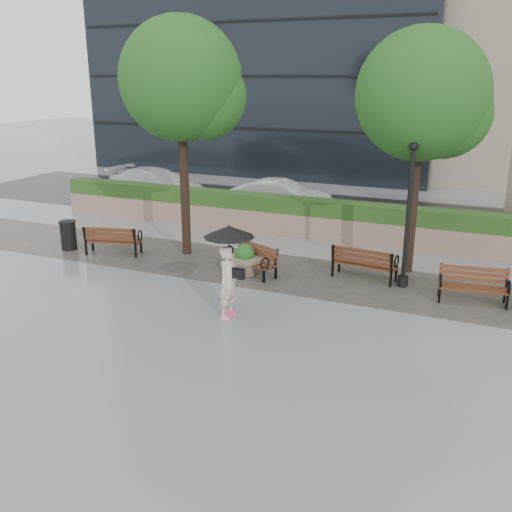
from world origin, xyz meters
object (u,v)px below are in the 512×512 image
at_px(bench_0, 114,246).
at_px(car_left, 157,185).
at_px(lamppost, 407,226).
at_px(pedestrian, 229,262).
at_px(bench_2, 364,270).
at_px(planter_left, 245,262).
at_px(car_right, 281,197).
at_px(bench_3, 472,293).
at_px(trash_bin, 68,236).
at_px(bench_1, 252,266).

xyz_separation_m(bench_0, car_left, (-3.26, 7.57, 0.44)).
relative_size(lamppost, pedestrian, 1.77).
height_order(bench_2, car_left, car_left).
distance_m(planter_left, car_right, 7.71).
bearing_deg(bench_2, lamppost, -180.00).
relative_size(bench_3, planter_left, 1.63).
height_order(trash_bin, car_right, car_right).
distance_m(bench_1, trash_bin, 6.49).
xyz_separation_m(bench_3, planter_left, (-6.13, -0.29, 0.08)).
distance_m(trash_bin, lamppost, 10.74).
bearing_deg(trash_bin, car_left, 101.60).
relative_size(planter_left, car_right, 0.26).
xyz_separation_m(bench_0, planter_left, (4.62, -0.03, 0.07)).
height_order(bench_3, car_right, car_right).
xyz_separation_m(bench_3, pedestrian, (-5.23, -3.14, 1.07)).
relative_size(bench_3, trash_bin, 1.92).
bearing_deg(car_left, trash_bin, -159.84).
xyz_separation_m(bench_0, pedestrian, (5.52, -2.88, 1.06)).
xyz_separation_m(bench_1, planter_left, (-0.19, -0.05, 0.09)).
xyz_separation_m(lamppost, car_left, (-12.22, 6.83, -0.99)).
distance_m(bench_0, trash_bin, 1.69).
height_order(car_right, pedestrian, pedestrian).
relative_size(trash_bin, car_right, 0.22).
relative_size(bench_0, pedestrian, 0.84).
relative_size(bench_3, pedestrian, 0.79).
bearing_deg(car_right, bench_0, 158.52).
distance_m(lamppost, car_left, 14.03).
xyz_separation_m(bench_2, pedestrian, (-2.34, -3.75, 1.05)).
height_order(bench_2, bench_3, bench_2).
xyz_separation_m(bench_1, pedestrian, (0.71, -2.90, 1.08)).
distance_m(bench_0, bench_2, 7.91).
relative_size(bench_1, pedestrian, 0.79).
distance_m(bench_0, bench_3, 10.75).
height_order(planter_left, trash_bin, trash_bin).
bearing_deg(bench_1, bench_2, 40.16).
xyz_separation_m(bench_2, car_right, (-5.01, 6.59, 0.39)).
height_order(car_left, car_right, car_left).
height_order(bench_0, trash_bin, bench_0).
relative_size(car_left, car_right, 1.19).
bearing_deg(bench_3, bench_2, 160.45).
distance_m(bench_3, pedestrian, 6.19).
bearing_deg(trash_bin, bench_3, 1.75).
xyz_separation_m(car_left, car_right, (6.10, -0.12, -0.04)).
bearing_deg(bench_0, bench_1, 165.74).
relative_size(bench_0, car_right, 0.45).
distance_m(bench_2, car_left, 12.99).
xyz_separation_m(bench_1, car_right, (-1.96, 7.44, 0.42)).
height_order(bench_1, bench_2, bench_2).
distance_m(bench_0, pedestrian, 6.31).
xyz_separation_m(planter_left, car_left, (-7.88, 7.61, 0.36)).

